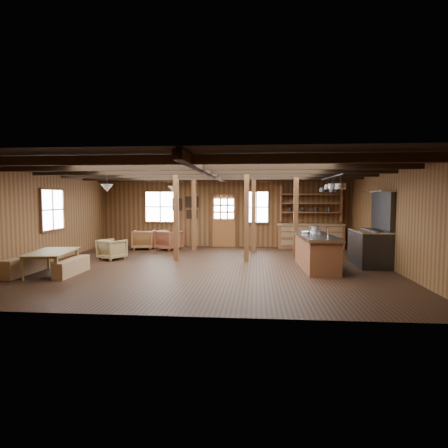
% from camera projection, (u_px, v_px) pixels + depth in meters
% --- Properties ---
extents(room, '(10.04, 9.04, 2.84)m').
position_uv_depth(room, '(210.00, 218.00, 10.58)').
color(room, black).
rests_on(room, ground).
extents(ceiling_joists, '(9.80, 8.82, 0.18)m').
position_uv_depth(ceiling_joists, '(211.00, 173.00, 10.67)').
color(ceiling_joists, black).
rests_on(ceiling_joists, ceiling).
extents(timber_posts, '(3.95, 2.35, 2.80)m').
position_uv_depth(timber_posts, '(233.00, 215.00, 12.60)').
color(timber_posts, '#482B14').
rests_on(timber_posts, floor).
extents(back_door, '(1.02, 0.08, 2.15)m').
position_uv_depth(back_door, '(224.00, 225.00, 15.04)').
color(back_door, brown).
rests_on(back_door, floor).
extents(window_back_left, '(1.32, 0.06, 1.32)m').
position_uv_depth(window_back_left, '(160.00, 207.00, 15.22)').
color(window_back_left, white).
rests_on(window_back_left, wall_back).
extents(window_back_right, '(1.02, 0.06, 1.32)m').
position_uv_depth(window_back_right, '(256.00, 207.00, 14.89)').
color(window_back_right, white).
rests_on(window_back_right, wall_back).
extents(window_left, '(0.14, 1.24, 1.32)m').
position_uv_depth(window_left, '(52.00, 210.00, 11.49)').
color(window_left, white).
rests_on(window_left, wall_back).
extents(notice_boards, '(1.08, 0.03, 0.90)m').
position_uv_depth(notice_boards, '(187.00, 206.00, 15.12)').
color(notice_boards, beige).
rests_on(notice_boards, wall_back).
extents(back_counter, '(2.55, 0.60, 2.45)m').
position_uv_depth(back_counter, '(310.00, 233.00, 14.52)').
color(back_counter, brown).
rests_on(back_counter, floor).
extents(pendant_lamps, '(1.86, 2.36, 0.66)m').
position_uv_depth(pendant_lamps, '(143.00, 189.00, 11.71)').
color(pendant_lamps, '#2E2E31').
rests_on(pendant_lamps, ceiling).
extents(pot_rack, '(0.38, 3.00, 0.45)m').
position_uv_depth(pot_rack, '(332.00, 186.00, 10.40)').
color(pot_rack, '#2E2E31').
rests_on(pot_rack, ceiling).
extents(kitchen_island, '(0.99, 2.54, 1.20)m').
position_uv_depth(kitchen_island, '(316.00, 252.00, 10.36)').
color(kitchen_island, brown).
rests_on(kitchen_island, floor).
extents(step_stool, '(0.47, 0.40, 0.35)m').
position_uv_depth(step_stool, '(322.00, 267.00, 9.69)').
color(step_stool, brown).
rests_on(step_stool, floor).
extents(commercial_range, '(0.90, 1.76, 2.17)m').
position_uv_depth(commercial_range, '(372.00, 242.00, 10.85)').
color(commercial_range, '#2E2E31').
rests_on(commercial_range, floor).
extents(dining_table, '(1.20, 1.83, 0.60)m').
position_uv_depth(dining_table, '(53.00, 263.00, 9.61)').
color(dining_table, olive).
rests_on(dining_table, floor).
extents(bench_wall, '(0.31, 1.68, 0.46)m').
position_uv_depth(bench_wall, '(26.00, 265.00, 9.68)').
color(bench_wall, brown).
rests_on(bench_wall, floor).
extents(bench_aisle, '(0.28, 1.47, 0.40)m').
position_uv_depth(bench_aisle, '(72.00, 267.00, 9.57)').
color(bench_aisle, brown).
rests_on(bench_aisle, floor).
extents(armchair_a, '(0.88, 0.90, 0.73)m').
position_uv_depth(armchair_a, '(143.00, 240.00, 14.33)').
color(armchair_a, brown).
rests_on(armchair_a, floor).
extents(armchair_b, '(1.10, 1.11, 0.75)m').
position_uv_depth(armchair_b, '(169.00, 240.00, 14.14)').
color(armchair_b, brown).
rests_on(armchair_b, floor).
extents(armchair_c, '(0.96, 0.97, 0.65)m').
position_uv_depth(armchair_c, '(112.00, 249.00, 11.93)').
color(armchair_c, olive).
rests_on(armchair_c, floor).
extents(counter_pot, '(0.31, 0.31, 0.18)m').
position_uv_depth(counter_pot, '(315.00, 229.00, 11.29)').
color(counter_pot, silver).
rests_on(counter_pot, kitchen_island).
extents(bowl, '(0.31, 0.31, 0.06)m').
position_uv_depth(bowl, '(305.00, 232.00, 10.80)').
color(bowl, silver).
rests_on(bowl, kitchen_island).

